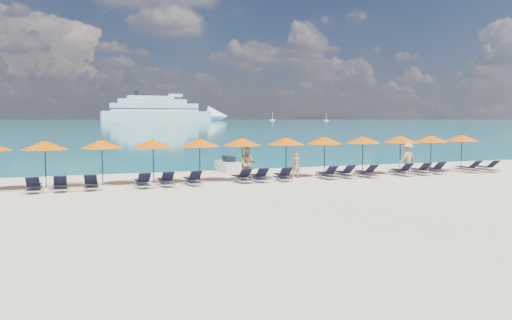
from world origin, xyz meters
name	(u,v)px	position (x,y,z in m)	size (l,w,h in m)	color
ground	(279,192)	(0.00, 0.00, 0.00)	(1400.00, 1400.00, 0.00)	beige
sea	(86,121)	(0.00, 660.00, 0.01)	(1600.00, 1300.00, 0.01)	#1FA9B2
cruise_ship	(168,112)	(85.76, 538.70, 10.28)	(142.53, 27.51, 39.49)	white
sailboat_near	(273,120)	(223.97, 571.34, 1.18)	(6.28, 2.09, 11.51)	white
sailboat_far	(326,120)	(269.87, 513.06, 0.99)	(5.28, 1.76, 9.67)	white
jetski	(228,165)	(0.39, 9.32, 0.37)	(1.02, 2.57, 0.91)	silver
beachgoer_a	(296,164)	(2.91, 4.65, 0.75)	(0.55, 0.36, 1.49)	tan
beachgoer_b	(248,164)	(0.05, 4.36, 0.89)	(0.86, 0.50, 1.77)	tan
beachgoer_c	(407,158)	(9.62, 3.97, 0.94)	(1.22, 0.57, 1.89)	tan
umbrella_2	(45,145)	(-9.75, 4.85, 2.02)	(2.10, 2.10, 2.28)	black
umbrella_3	(102,144)	(-7.21, 5.08, 2.02)	(2.10, 2.10, 2.28)	black
umbrella_4	(153,143)	(-4.74, 5.08, 2.02)	(2.10, 2.10, 2.28)	black
umbrella_5	(200,143)	(-2.42, 4.83, 2.02)	(2.10, 2.10, 2.28)	black
umbrella_6	(242,142)	(-0.08, 4.95, 2.02)	(2.10, 2.10, 2.28)	black
umbrella_7	(286,141)	(2.49, 5.08, 2.02)	(2.10, 2.10, 2.28)	black
umbrella_8	(325,140)	(4.83, 5.02, 2.02)	(2.10, 2.10, 2.28)	black
umbrella_9	(363,140)	(7.34, 5.06, 2.02)	(2.10, 2.10, 2.28)	black
umbrella_10	(401,139)	(9.76, 4.82, 2.02)	(2.10, 2.10, 2.28)	black
umbrella_11	(431,139)	(12.01, 4.86, 2.02)	(2.10, 2.10, 2.28)	black
umbrella_12	(462,138)	(14.51, 5.06, 2.02)	(2.10, 2.10, 2.28)	black
lounger_3	(34,187)	(-10.18, 3.68, 0.24)	(0.62, 1.70, 0.66)	silver
lounger_4	(60,186)	(-9.09, 3.75, 0.24)	(0.67, 1.72, 0.66)	silver
lounger_5	(91,184)	(-7.77, 3.77, 0.24)	(0.73, 1.74, 0.66)	silver
lounger_6	(143,182)	(-5.46, 3.67, 0.24)	(0.69, 1.72, 0.66)	silver
lounger_7	(166,181)	(-4.35, 3.78, 0.24)	(0.67, 1.72, 0.66)	silver
lounger_8	(193,180)	(-3.04, 3.74, 0.24)	(0.72, 1.73, 0.66)	silver
lounger_9	(241,178)	(-0.48, 3.87, 0.24)	(0.72, 1.74, 0.66)	silver
lounger_10	(259,177)	(0.48, 3.90, 0.24)	(0.65, 1.71, 0.66)	silver
lounger_11	(283,176)	(1.78, 3.81, 0.24)	(0.78, 1.75, 0.66)	silver
lounger_12	(327,174)	(4.32, 3.75, 0.24)	(0.63, 1.70, 0.66)	silver
lounger_13	(344,173)	(5.44, 3.86, 0.24)	(0.67, 1.72, 0.66)	silver
lounger_14	(366,173)	(6.69, 3.65, 0.24)	(0.74, 1.74, 0.66)	silver
lounger_15	(401,171)	(9.07, 3.73, 0.24)	(0.63, 1.70, 0.66)	silver
lounger_16	(419,171)	(10.27, 3.67, 0.24)	(0.65, 1.71, 0.66)	silver
lounger_17	(434,170)	(11.50, 3.90, 0.24)	(0.77, 1.75, 0.66)	silver
lounger_18	(469,168)	(13.91, 3.75, 0.24)	(0.72, 1.73, 0.66)	silver
lounger_19	(486,168)	(15.09, 3.58, 0.24)	(0.68, 1.72, 0.66)	silver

